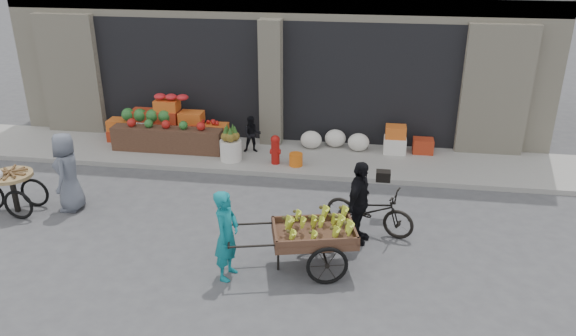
# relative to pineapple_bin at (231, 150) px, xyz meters

# --- Properties ---
(ground) EXTENTS (80.00, 80.00, 0.00)m
(ground) POSITION_rel_pineapple_bin_xyz_m (0.75, -3.60, -0.37)
(ground) COLOR #424244
(ground) RESTS_ON ground
(sidewalk) EXTENTS (18.00, 2.20, 0.12)m
(sidewalk) POSITION_rel_pineapple_bin_xyz_m (0.75, 0.50, -0.31)
(sidewalk) COLOR gray
(sidewalk) RESTS_ON ground
(building) EXTENTS (14.00, 6.45, 7.00)m
(building) POSITION_rel_pineapple_bin_xyz_m (0.75, 4.43, 3.00)
(building) COLOR beige
(building) RESTS_ON ground
(fruit_display) EXTENTS (3.10, 1.12, 1.24)m
(fruit_display) POSITION_rel_pineapple_bin_xyz_m (-1.73, 0.78, 0.30)
(fruit_display) COLOR #A62F17
(fruit_display) RESTS_ON sidewalk
(pineapple_bin) EXTENTS (0.52, 0.52, 0.50)m
(pineapple_bin) POSITION_rel_pineapple_bin_xyz_m (0.00, 0.00, 0.00)
(pineapple_bin) COLOR silver
(pineapple_bin) RESTS_ON sidewalk
(fire_hydrant) EXTENTS (0.22, 0.22, 0.71)m
(fire_hydrant) POSITION_rel_pineapple_bin_xyz_m (1.10, -0.05, 0.13)
(fire_hydrant) COLOR #A5140F
(fire_hydrant) RESTS_ON sidewalk
(orange_bucket) EXTENTS (0.32, 0.32, 0.30)m
(orange_bucket) POSITION_rel_pineapple_bin_xyz_m (1.60, -0.10, -0.10)
(orange_bucket) COLOR orange
(orange_bucket) RESTS_ON sidewalk
(right_bay_goods) EXTENTS (3.35, 0.60, 0.70)m
(right_bay_goods) POSITION_rel_pineapple_bin_xyz_m (3.36, 1.10, 0.04)
(right_bay_goods) COLOR silver
(right_bay_goods) RESTS_ON sidewalk
(seated_person) EXTENTS (0.51, 0.43, 0.93)m
(seated_person) POSITION_rel_pineapple_bin_xyz_m (0.40, 0.60, 0.21)
(seated_person) COLOR black
(seated_person) RESTS_ON sidewalk
(banana_cart) EXTENTS (2.46, 1.45, 0.97)m
(banana_cart) POSITION_rel_pineapple_bin_xyz_m (2.43, -4.20, 0.33)
(banana_cart) COLOR brown
(banana_cart) RESTS_ON ground
(vendor_woman) EXTENTS (0.46, 0.62, 1.55)m
(vendor_woman) POSITION_rel_pineapple_bin_xyz_m (1.11, -4.63, 0.41)
(vendor_woman) COLOR #117883
(vendor_woman) RESTS_ON ground
(tricycle_cart) EXTENTS (1.42, 0.85, 0.95)m
(tricycle_cart) POSITION_rel_pineapple_bin_xyz_m (-3.71, -3.05, 0.20)
(tricycle_cart) COLOR #9E7F51
(tricycle_cart) RESTS_ON ground
(vendor_grey) EXTENTS (0.65, 0.87, 1.63)m
(vendor_grey) POSITION_rel_pineapple_bin_xyz_m (-2.65, -2.75, 0.45)
(vendor_grey) COLOR slate
(vendor_grey) RESTS_ON ground
(bicycle) EXTENTS (1.82, 1.09, 0.90)m
(bicycle) POSITION_rel_pineapple_bin_xyz_m (3.37, -2.78, 0.08)
(bicycle) COLOR black
(bicycle) RESTS_ON ground
(cyclist) EXTENTS (0.65, 0.99, 1.57)m
(cyclist) POSITION_rel_pineapple_bin_xyz_m (3.17, -3.18, 0.42)
(cyclist) COLOR black
(cyclist) RESTS_ON ground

